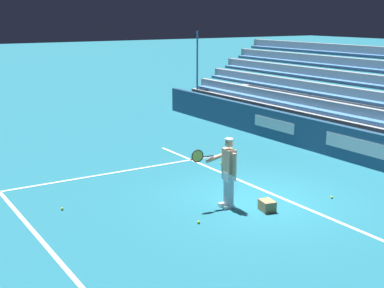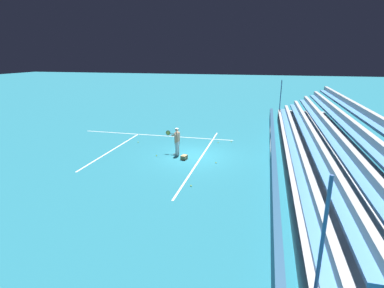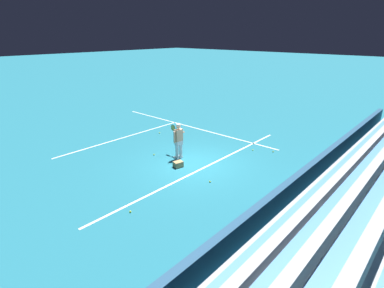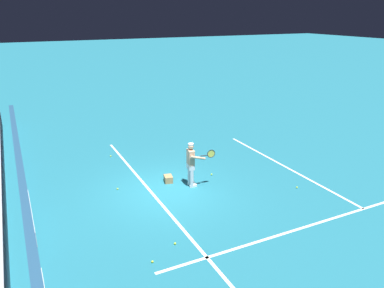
{
  "view_description": "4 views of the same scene",
  "coord_description": "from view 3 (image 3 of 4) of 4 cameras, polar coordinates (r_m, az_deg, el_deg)",
  "views": [
    {
      "loc": [
        -9.99,
        8.34,
        4.56
      ],
      "look_at": [
        0.82,
        1.54,
        1.47
      ],
      "focal_mm": 50.0,
      "sensor_mm": 36.0,
      "label": 1
    },
    {
      "loc": [
        -17.08,
        -4.09,
        6.02
      ],
      "look_at": [
        -0.6,
        -0.04,
        0.95
      ],
      "focal_mm": 28.0,
      "sensor_mm": 36.0,
      "label": 2
    },
    {
      "loc": [
        -9.36,
        -8.11,
        5.59
      ],
      "look_at": [
        -0.57,
        -0.25,
        1.2
      ],
      "focal_mm": 28.0,
      "sensor_mm": 36.0,
      "label": 3
    },
    {
      "loc": [
        11.56,
        -4.61,
        6.28
      ],
      "look_at": [
        -0.84,
        1.48,
        1.38
      ],
      "focal_mm": 35.0,
      "sensor_mm": 36.0,
      "label": 4
    }
  ],
  "objects": [
    {
      "name": "court_sideline_white",
      "position": [
        18.96,
        -0.14,
        3.28
      ],
      "size": [
        0.1,
        12.0,
        0.01
      ],
      "primitive_type": "cube",
      "color": "white",
      "rests_on": "ground"
    },
    {
      "name": "tennis_ball_on_baseline",
      "position": [
        15.44,
        11.53,
        -1.12
      ],
      "size": [
        0.07,
        0.07,
        0.07
      ],
      "primitive_type": "sphere",
      "color": "#CCE533",
      "rests_on": "ground"
    },
    {
      "name": "court_baseline_white",
      "position": [
        13.3,
        2.45,
        -4.45
      ],
      "size": [
        12.0,
        0.1,
        0.01
      ],
      "primitive_type": "cube",
      "color": "white",
      "rests_on": "ground"
    },
    {
      "name": "ground_plane",
      "position": [
        13.59,
        0.82,
        -3.87
      ],
      "size": [
        160.0,
        160.0,
        0.0
      ],
      "primitive_type": "plane",
      "color": "#1E6B7F"
    },
    {
      "name": "tennis_ball_midcourt",
      "position": [
        10.36,
        -11.67,
        -12.51
      ],
      "size": [
        0.07,
        0.07,
        0.07
      ],
      "primitive_type": "sphere",
      "color": "#CCE533",
      "rests_on": "ground"
    },
    {
      "name": "tennis_ball_far_left",
      "position": [
        14.67,
        -7.25,
        -2.01
      ],
      "size": [
        0.07,
        0.07,
        0.07
      ],
      "primitive_type": "sphere",
      "color": "#CCE533",
      "rests_on": "ground"
    },
    {
      "name": "tennis_ball_far_right",
      "position": [
        15.46,
        15.21,
        -1.4
      ],
      "size": [
        0.07,
        0.07,
        0.07
      ],
      "primitive_type": "sphere",
      "color": "#CCE533",
      "rests_on": "ground"
    },
    {
      "name": "tennis_ball_by_box",
      "position": [
        12.02,
        3.44,
        -7.16
      ],
      "size": [
        0.07,
        0.07,
        0.07
      ],
      "primitive_type": "sphere",
      "color": "#CCE533",
      "rests_on": "ground"
    },
    {
      "name": "court_service_line_white",
      "position": [
        17.44,
        -12.94,
        1.2
      ],
      "size": [
        8.22,
        0.1,
        0.01
      ],
      "primitive_type": "cube",
      "color": "white",
      "rests_on": "ground"
    },
    {
      "name": "ball_box_cardboard",
      "position": [
        13.28,
        -2.66,
        -3.87
      ],
      "size": [
        0.45,
        0.37,
        0.26
      ],
      "primitive_type": "cube",
      "rotation": [
        0.0,
        0.0,
        -0.2
      ],
      "color": "#A87F51",
      "rests_on": "ground"
    },
    {
      "name": "tennis_ball_toward_net",
      "position": [
        17.82,
        -6.22,
        2.13
      ],
      "size": [
        0.07,
        0.07,
        0.07
      ],
      "primitive_type": "sphere",
      "color": "#CCE533",
      "rests_on": "ground"
    },
    {
      "name": "tennis_player",
      "position": [
        13.9,
        -2.6,
        0.64
      ],
      "size": [
        0.65,
        0.97,
        1.71
      ],
      "color": "silver",
      "rests_on": "ground"
    },
    {
      "name": "back_wall_sponsor_board",
      "position": [
        11.17,
        19.56,
        -7.68
      ],
      "size": [
        24.7,
        0.25,
        1.1
      ],
      "color": "navy",
      "rests_on": "ground"
    }
  ]
}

